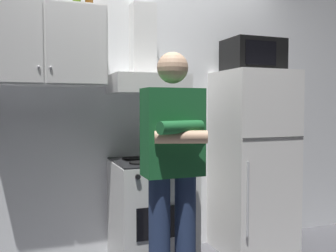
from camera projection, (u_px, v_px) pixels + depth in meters
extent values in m
cube|color=white|center=(144.00, 100.00, 3.29)|extent=(4.80, 0.10, 2.70)
cube|color=silver|center=(43.00, 45.00, 2.76)|extent=(0.90, 0.34, 0.60)
cube|color=silver|center=(9.00, 39.00, 2.52)|extent=(0.43, 0.01, 0.58)
cube|color=silver|center=(77.00, 43.00, 2.68)|extent=(0.43, 0.01, 0.58)
sphere|color=#B2B2B7|center=(39.00, 67.00, 2.58)|extent=(0.02, 0.02, 0.02)
sphere|color=#B2B2B7|center=(51.00, 67.00, 2.61)|extent=(0.02, 0.02, 0.02)
cube|color=white|center=(151.00, 214.00, 2.99)|extent=(0.60, 0.60, 0.85)
cube|color=black|center=(151.00, 161.00, 2.97)|extent=(0.59, 0.59, 0.01)
cube|color=black|center=(164.00, 222.00, 2.71)|extent=(0.42, 0.01, 0.24)
cylinder|color=black|center=(140.00, 163.00, 2.81)|extent=(0.16, 0.16, 0.01)
cylinder|color=black|center=(172.00, 161.00, 2.90)|extent=(0.16, 0.16, 0.01)
cylinder|color=black|center=(132.00, 158.00, 3.04)|extent=(0.16, 0.16, 0.01)
cylinder|color=black|center=(161.00, 157.00, 3.13)|extent=(0.16, 0.16, 0.01)
cylinder|color=black|center=(138.00, 177.00, 2.61)|extent=(0.04, 0.02, 0.04)
cylinder|color=black|center=(155.00, 176.00, 2.66)|extent=(0.04, 0.02, 0.04)
cylinder|color=black|center=(174.00, 174.00, 2.71)|extent=(0.04, 0.02, 0.04)
cylinder|color=black|center=(190.00, 173.00, 2.75)|extent=(0.04, 0.02, 0.04)
cube|color=white|center=(148.00, 84.00, 3.01)|extent=(0.60, 0.44, 0.15)
cube|color=white|center=(143.00, 40.00, 3.12)|extent=(0.20, 0.16, 0.60)
cube|color=white|center=(253.00, 162.00, 3.31)|extent=(0.60, 0.60, 1.60)
cube|color=#4C4C4C|center=(274.00, 138.00, 3.01)|extent=(0.59, 0.01, 0.01)
cylinder|color=silver|center=(248.00, 199.00, 2.94)|extent=(0.02, 0.02, 0.60)
cube|color=black|center=(253.00, 56.00, 3.27)|extent=(0.48, 0.36, 0.28)
cube|color=black|center=(261.00, 53.00, 3.09)|extent=(0.30, 0.01, 0.20)
cylinder|color=navy|center=(159.00, 242.00, 2.38)|extent=(0.14, 0.14, 0.85)
cylinder|color=navy|center=(185.00, 238.00, 2.45)|extent=(0.14, 0.14, 0.85)
cube|color=#1E6633|center=(173.00, 132.00, 2.38)|extent=(0.38, 0.20, 0.56)
cylinder|color=#1E6633|center=(181.00, 127.00, 2.24)|extent=(0.33, 0.17, 0.08)
cylinder|color=#DBAD89|center=(181.00, 137.00, 2.25)|extent=(0.33, 0.17, 0.08)
sphere|color=#DBAD89|center=(173.00, 68.00, 2.35)|extent=(0.20, 0.20, 0.20)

